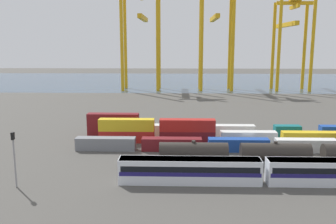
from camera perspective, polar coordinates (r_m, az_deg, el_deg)
ground_plane at (r=120.27m, az=8.79°, el=0.20°), size 420.00×420.00×0.00m
harbour_water at (r=216.46m, az=5.71°, el=4.82°), size 400.00×110.00×0.01m
signal_mast at (r=59.21m, az=-22.85°, el=-5.82°), size 0.36×0.60×8.52m
shipping_container_0 at (r=75.93m, az=-9.66°, el=-4.89°), size 12.10×2.44×2.60m
shipping_container_1 at (r=74.46m, az=0.58°, el=-5.04°), size 12.10×2.44×2.60m
shipping_container_2 at (r=75.40m, az=10.90°, el=-5.04°), size 12.10×2.44×2.60m
shipping_container_3 at (r=78.66m, az=20.65°, el=-4.88°), size 12.10×2.44×2.60m
shipping_container_8 at (r=81.29m, az=-6.43°, el=-3.77°), size 12.10×2.44×2.60m
shipping_container_9 at (r=80.69m, az=-6.46°, el=-1.98°), size 12.10×2.44×2.60m
shipping_container_10 at (r=80.49m, az=3.01°, el=-3.87°), size 12.10×2.44×2.60m
shipping_container_11 at (r=79.88m, az=3.03°, el=-2.06°), size 12.10×2.44×2.60m
shipping_container_12 at (r=81.87m, az=12.39°, el=-3.85°), size 12.10×2.44×2.60m
shipping_container_13 at (r=85.33m, az=21.22°, el=-3.75°), size 12.10×2.44×2.60m
shipping_container_16 at (r=87.92m, az=-8.49°, el=-2.73°), size 12.10×2.44×2.60m
shipping_container_17 at (r=87.37m, az=-8.53°, el=-1.07°), size 12.10×2.44×2.60m
shipping_container_18 at (r=86.55m, az=0.44°, el=-2.83°), size 12.10×2.44×2.60m
shipping_container_19 at (r=87.31m, az=9.43°, el=-2.85°), size 12.10×2.44×2.60m
shipping_container_20 at (r=90.14m, az=18.06°, el=-2.81°), size 6.04×2.44×2.60m
gantry_crane_west at (r=176.80m, az=-4.18°, el=12.95°), size 17.91×34.33×48.11m
gantry_crane_central at (r=176.68m, az=7.50°, el=12.93°), size 15.68×33.68×48.81m
gantry_crane_east at (r=183.76m, az=18.63°, el=11.56°), size 16.39×35.92×43.58m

